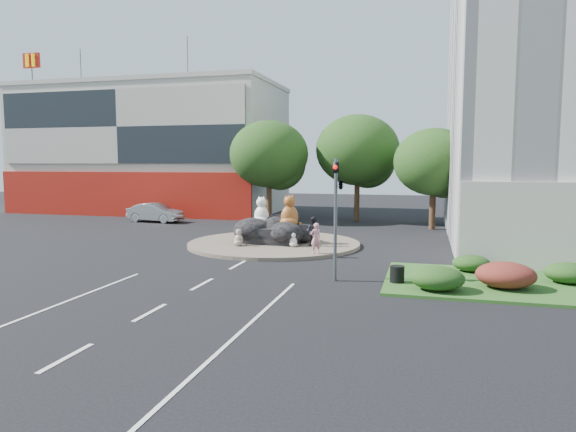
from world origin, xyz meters
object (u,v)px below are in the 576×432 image
kitten_white (293,239)px  cat_white (262,211)px  kitten_calico (239,237)px  litter_bin (397,274)px  cat_tabby (290,211)px  pedestrian_dark (313,231)px  parked_car (155,213)px  pedestrian_pink (316,238)px

kitten_white → cat_white: bearing=109.8°
kitten_calico → litter_bin: kitten_calico is taller
cat_tabby → kitten_white: 1.95m
kitten_white → pedestrian_dark: bearing=-1.3°
parked_car → pedestrian_pink: bearing=-120.2°
kitten_white → pedestrian_dark: (0.96, 0.62, 0.41)m
pedestrian_dark → parked_car: bearing=-25.8°
pedestrian_pink → litter_bin: (4.36, -5.04, -0.54)m
pedestrian_dark → parked_car: pedestrian_dark is taller
pedestrian_dark → cat_white: bearing=-12.1°
cat_white → pedestrian_pink: size_ratio=1.13×
cat_tabby → kitten_calico: cat_tabby is taller
parked_car → litter_bin: parked_car is taller
cat_tabby → litter_bin: bearing=-85.0°
cat_tabby → kitten_white: (0.53, -1.17, -1.47)m
kitten_white → parked_car: (-14.26, 10.21, 0.17)m
cat_white → pedestrian_dark: 3.68m
cat_white → kitten_calico: 2.64m
kitten_calico → litter_bin: bearing=-24.6°
pedestrian_dark → kitten_calico: bearing=21.6°
kitten_calico → pedestrian_pink: bearing=-4.9°
cat_white → parked_car: bearing=165.9°
cat_tabby → kitten_calico: size_ratio=1.99×
kitten_calico → pedestrian_dark: pedestrian_dark is taller
parked_car → litter_bin: (20.24, -16.98, -0.32)m
kitten_white → pedestrian_dark: 1.22m
kitten_white → litter_bin: (5.99, -6.77, -0.16)m
pedestrian_pink → cat_tabby: bearing=-94.8°
litter_bin → cat_tabby: bearing=129.4°
cat_white → pedestrian_pink: bearing=-19.3°
kitten_calico → parked_car: (-11.22, 10.67, 0.08)m
cat_white → parked_car: (-11.85, 8.46, -1.22)m
pedestrian_pink → kitten_calico: bearing=-56.6°
cat_tabby → parked_car: 16.49m
pedestrian_dark → litter_bin: 8.96m
pedestrian_pink → pedestrian_dark: size_ratio=0.96×
cat_white → litter_bin: cat_white is taller
pedestrian_dark → cat_tabby: bearing=-13.8°
kitten_calico → cat_white: bearing=84.5°
pedestrian_dark → parked_car: 17.99m
cat_tabby → kitten_white: size_ratio=2.42×
kitten_white → parked_car: 17.54m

